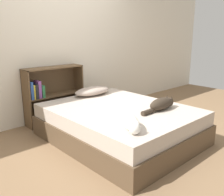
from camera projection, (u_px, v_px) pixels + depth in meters
ground_plane at (119, 139)px, 3.34m from camera, size 8.00×8.00×0.00m
wall_back at (60, 41)px, 3.98m from camera, size 8.00×0.06×2.50m
bed at (119, 124)px, 3.28m from camera, size 1.52×1.90×0.44m
pillow at (92, 91)px, 3.86m from camera, size 0.62×0.30×0.13m
cat_light at (131, 123)px, 2.49m from camera, size 0.38×0.51×0.14m
cat_dark at (162, 104)px, 3.12m from camera, size 0.60×0.17×0.15m
bookshelf at (51, 94)px, 3.89m from camera, size 0.93×0.26×0.87m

